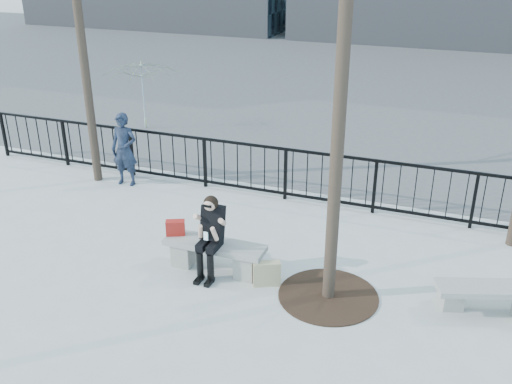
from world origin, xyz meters
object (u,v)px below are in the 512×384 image
(bench_second, at_px, (490,296))
(standing_man, at_px, (124,149))
(bench_main, at_px, (215,253))
(seated_woman, at_px, (210,237))

(bench_second, height_order, standing_man, standing_man)
(bench_second, bearing_deg, standing_man, 144.19)
(bench_main, relative_size, seated_woman, 1.23)
(bench_main, distance_m, seated_woman, 0.40)
(standing_man, bearing_deg, bench_second, -22.54)
(bench_main, xyz_separation_m, standing_man, (-3.26, 2.53, 0.49))
(seated_woman, distance_m, standing_man, 4.23)
(seated_woman, bearing_deg, standing_man, 140.51)
(bench_second, xyz_separation_m, seated_woman, (-4.12, -0.47, 0.39))
(bench_main, height_order, standing_man, standing_man)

